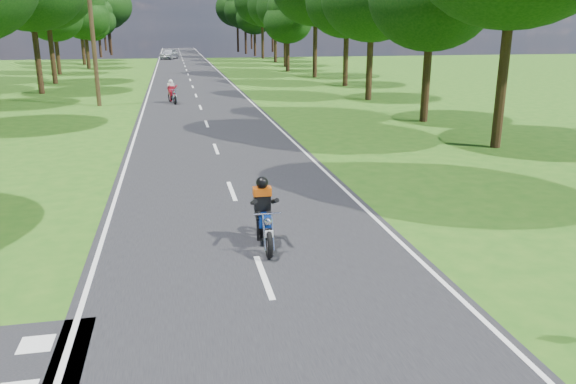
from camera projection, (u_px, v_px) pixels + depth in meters
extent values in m
plane|color=#225313|center=(283.00, 330.00, 9.02)|extent=(160.00, 160.00, 0.00)
cube|color=black|center=(188.00, 74.00, 56.00)|extent=(7.00, 140.00, 0.02)
cube|color=silver|center=(264.00, 276.00, 10.90)|extent=(0.12, 2.00, 0.01)
cube|color=silver|center=(232.00, 191.00, 16.53)|extent=(0.12, 2.00, 0.01)
cube|color=silver|center=(216.00, 149.00, 22.17)|extent=(0.12, 2.00, 0.01)
cube|color=silver|center=(207.00, 124.00, 27.81)|extent=(0.12, 2.00, 0.01)
cube|color=silver|center=(200.00, 107.00, 33.45)|extent=(0.12, 2.00, 0.01)
cube|color=silver|center=(196.00, 95.00, 39.08)|extent=(0.12, 2.00, 0.01)
cube|color=silver|center=(193.00, 87.00, 44.72)|extent=(0.12, 2.00, 0.01)
cube|color=silver|center=(190.00, 80.00, 50.36)|extent=(0.12, 2.00, 0.01)
cube|color=silver|center=(188.00, 74.00, 55.99)|extent=(0.12, 2.00, 0.01)
cube|color=silver|center=(186.00, 70.00, 61.63)|extent=(0.12, 2.00, 0.01)
cube|color=silver|center=(185.00, 66.00, 67.27)|extent=(0.12, 2.00, 0.01)
cube|color=silver|center=(184.00, 63.00, 72.90)|extent=(0.12, 2.00, 0.01)
cube|color=silver|center=(183.00, 60.00, 78.54)|extent=(0.12, 2.00, 0.01)
cube|color=silver|center=(182.00, 58.00, 84.18)|extent=(0.12, 2.00, 0.01)
cube|color=silver|center=(181.00, 56.00, 89.82)|extent=(0.12, 2.00, 0.01)
cube|color=silver|center=(181.00, 54.00, 95.45)|extent=(0.12, 2.00, 0.01)
cube|color=silver|center=(180.00, 53.00, 101.09)|extent=(0.12, 2.00, 0.01)
cube|color=silver|center=(179.00, 51.00, 106.73)|extent=(0.12, 2.00, 0.01)
cube|color=silver|center=(179.00, 50.00, 112.36)|extent=(0.12, 2.00, 0.01)
cube|color=silver|center=(178.00, 49.00, 118.00)|extent=(0.12, 2.00, 0.01)
cube|color=silver|center=(154.00, 75.00, 55.37)|extent=(0.10, 140.00, 0.01)
cube|color=silver|center=(221.00, 74.00, 56.62)|extent=(0.10, 140.00, 0.01)
cube|color=silver|center=(36.00, 344.00, 8.58)|extent=(0.50, 0.50, 0.01)
cylinder|color=black|center=(38.00, 63.00, 39.80)|extent=(0.40, 0.40, 4.32)
cylinder|color=black|center=(53.00, 57.00, 46.75)|extent=(0.40, 0.40, 4.40)
cylinder|color=black|center=(58.00, 58.00, 55.76)|extent=(0.40, 0.40, 3.20)
ellipsoid|color=black|center=(53.00, 17.00, 54.63)|extent=(5.60, 5.60, 4.76)
ellipsoid|color=black|center=(51.00, 0.00, 54.19)|extent=(4.80, 4.80, 4.08)
cylinder|color=black|center=(88.00, 54.00, 63.04)|extent=(0.40, 0.40, 3.22)
ellipsoid|color=black|center=(84.00, 17.00, 61.91)|extent=(5.64, 5.64, 4.79)
ellipsoid|color=black|center=(83.00, 2.00, 61.46)|extent=(4.83, 4.83, 4.11)
cylinder|color=black|center=(83.00, 50.00, 69.98)|extent=(0.40, 0.40, 3.61)
ellipsoid|color=black|center=(79.00, 12.00, 68.71)|extent=(6.31, 6.31, 5.37)
cylinder|color=black|center=(94.00, 51.00, 77.53)|extent=(0.40, 0.40, 2.67)
ellipsoid|color=black|center=(92.00, 26.00, 76.60)|extent=(4.67, 4.67, 3.97)
ellipsoid|color=black|center=(91.00, 16.00, 76.23)|extent=(4.00, 4.00, 3.40)
ellipsoid|color=black|center=(90.00, 6.00, 75.86)|extent=(3.00, 3.00, 2.55)
cylinder|color=black|center=(100.00, 47.00, 86.03)|extent=(0.40, 0.40, 3.09)
ellipsoid|color=black|center=(98.00, 21.00, 84.95)|extent=(5.40, 5.40, 4.59)
ellipsoid|color=black|center=(97.00, 11.00, 84.52)|extent=(4.63, 4.63, 3.93)
ellipsoid|color=black|center=(96.00, 0.00, 84.09)|extent=(3.47, 3.47, 2.95)
cylinder|color=black|center=(110.00, 41.00, 92.14)|extent=(0.40, 0.40, 4.48)
ellipsoid|color=black|center=(107.00, 6.00, 90.57)|extent=(7.84, 7.84, 6.66)
cylinder|color=black|center=(109.00, 41.00, 100.43)|extent=(0.40, 0.40, 4.09)
ellipsoid|color=black|center=(107.00, 11.00, 98.99)|extent=(7.16, 7.16, 6.09)
ellipsoid|color=black|center=(106.00, 0.00, 98.42)|extent=(6.14, 6.14, 5.22)
cylinder|color=black|center=(501.00, 90.00, 21.94)|extent=(0.40, 0.40, 4.56)
cylinder|color=black|center=(426.00, 87.00, 28.17)|extent=(0.40, 0.40, 3.49)
cylinder|color=black|center=(369.00, 71.00, 36.51)|extent=(0.40, 0.40, 3.69)
cylinder|color=black|center=(346.00, 62.00, 45.02)|extent=(0.40, 0.40, 3.74)
ellipsoid|color=black|center=(347.00, 2.00, 43.70)|extent=(6.55, 6.55, 5.57)
cylinder|color=black|center=(315.00, 52.00, 52.61)|extent=(0.40, 0.40, 4.64)
cylinder|color=black|center=(288.00, 57.00, 59.40)|extent=(0.40, 0.40, 2.91)
ellipsoid|color=black|center=(288.00, 22.00, 58.38)|extent=(5.09, 5.09, 4.33)
ellipsoid|color=black|center=(288.00, 8.00, 57.97)|extent=(4.36, 4.36, 3.71)
cylinder|color=black|center=(285.00, 50.00, 66.51)|extent=(0.40, 0.40, 3.88)
ellipsoid|color=black|center=(285.00, 8.00, 65.15)|extent=(6.78, 6.78, 5.77)
cylinder|color=black|center=(275.00, 46.00, 74.49)|extent=(0.40, 0.40, 4.18)
ellipsoid|color=black|center=(275.00, 5.00, 73.03)|extent=(7.31, 7.31, 6.21)
cylinder|color=black|center=(263.00, 42.00, 82.79)|extent=(0.40, 0.40, 4.63)
ellipsoid|color=black|center=(262.00, 2.00, 81.17)|extent=(8.11, 8.11, 6.89)
cylinder|color=black|center=(255.00, 45.00, 89.80)|extent=(0.40, 0.40, 3.36)
ellipsoid|color=black|center=(254.00, 18.00, 88.62)|extent=(5.88, 5.88, 5.00)
ellipsoid|color=black|center=(254.00, 7.00, 88.15)|extent=(5.04, 5.04, 4.29)
cylinder|color=black|center=(246.00, 42.00, 96.38)|extent=(0.40, 0.40, 4.09)
ellipsoid|color=black|center=(245.00, 11.00, 94.95)|extent=(7.15, 7.15, 6.08)
cylinder|color=black|center=(238.00, 39.00, 103.52)|extent=(0.40, 0.40, 4.48)
ellipsoid|color=black|center=(237.00, 8.00, 101.95)|extent=(7.84, 7.84, 6.66)
cylinder|color=black|center=(105.00, 40.00, 109.16)|extent=(0.40, 0.40, 3.84)
ellipsoid|color=black|center=(103.00, 15.00, 107.82)|extent=(6.72, 6.72, 5.71)
ellipsoid|color=black|center=(102.00, 5.00, 107.28)|extent=(5.76, 5.76, 4.90)
cylinder|color=black|center=(252.00, 39.00, 116.51)|extent=(0.40, 0.40, 4.16)
ellipsoid|color=black|center=(251.00, 13.00, 115.05)|extent=(7.28, 7.28, 6.19)
ellipsoid|color=black|center=(251.00, 2.00, 114.47)|extent=(6.24, 6.24, 5.30)
cylinder|color=black|center=(83.00, 44.00, 94.74)|extent=(0.40, 0.40, 3.52)
ellipsoid|color=black|center=(81.00, 17.00, 93.50)|extent=(6.16, 6.16, 5.24)
ellipsoid|color=black|center=(80.00, 6.00, 93.01)|extent=(5.28, 5.28, 4.49)
cylinder|color=black|center=(273.00, 39.00, 103.69)|extent=(0.40, 0.40, 4.48)
ellipsoid|color=black|center=(272.00, 8.00, 102.12)|extent=(7.84, 7.84, 6.66)
cylinder|color=#382616|center=(93.00, 38.00, 33.05)|extent=(0.26, 0.26, 8.00)
imported|color=silver|center=(169.00, 54.00, 81.77)|extent=(3.05, 4.67, 1.48)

